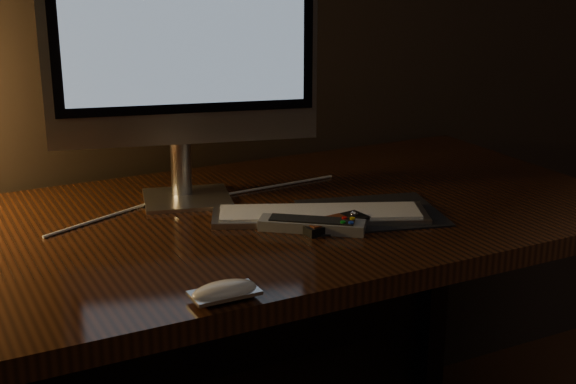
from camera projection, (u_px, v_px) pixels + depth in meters
name	position (u px, v px, depth m)	size (l,w,h in m)	color
desk	(223.00, 267.00, 1.66)	(1.60, 0.75, 0.75)	#34190B
monitor	(182.00, 38.00, 1.56)	(0.53, 0.20, 0.56)	silver
keyboard	(320.00, 214.00, 1.56)	(0.42, 0.12, 0.02)	silver
mousepad	(371.00, 213.00, 1.58)	(0.27, 0.21, 0.00)	black
mouse	(225.00, 294.00, 1.20)	(0.10, 0.05, 0.02)	white
media_remote	(334.00, 223.00, 1.50)	(0.14, 0.06, 0.03)	black
tv_remote	(312.00, 225.00, 1.49)	(0.19, 0.16, 0.03)	gray
cable	(200.00, 201.00, 1.65)	(0.01, 0.01, 0.67)	white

